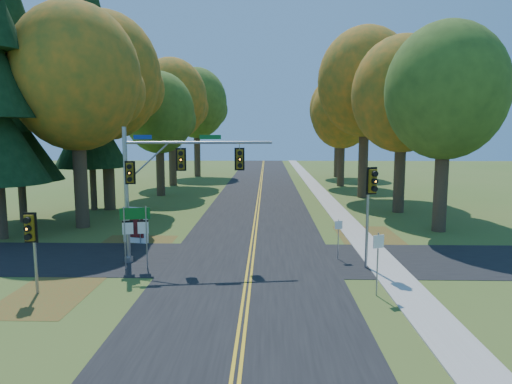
{
  "coord_description": "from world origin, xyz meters",
  "views": [
    {
      "loc": [
        0.78,
        -19.5,
        6.11
      ],
      "look_at": [
        0.23,
        2.76,
        3.2
      ],
      "focal_mm": 32.0,
      "sensor_mm": 36.0,
      "label": 1
    }
  ],
  "objects_px": {
    "route_sign_cluster": "(135,225)",
    "info_kiosk": "(135,225)",
    "traffic_mast": "(164,176)",
    "east_signal_pole": "(371,192)"
  },
  "relations": [
    {
      "from": "traffic_mast",
      "to": "east_signal_pole",
      "type": "height_order",
      "value": "traffic_mast"
    },
    {
      "from": "east_signal_pole",
      "to": "route_sign_cluster",
      "type": "height_order",
      "value": "east_signal_pole"
    },
    {
      "from": "east_signal_pole",
      "to": "traffic_mast",
      "type": "bearing_deg",
      "value": 152.07
    },
    {
      "from": "route_sign_cluster",
      "to": "info_kiosk",
      "type": "relative_size",
      "value": 1.42
    },
    {
      "from": "east_signal_pole",
      "to": "route_sign_cluster",
      "type": "xyz_separation_m",
      "value": [
        -10.48,
        -0.13,
        -1.49
      ]
    },
    {
      "from": "traffic_mast",
      "to": "route_sign_cluster",
      "type": "height_order",
      "value": "traffic_mast"
    },
    {
      "from": "east_signal_pole",
      "to": "route_sign_cluster",
      "type": "distance_m",
      "value": 10.58
    },
    {
      "from": "traffic_mast",
      "to": "info_kiosk",
      "type": "xyz_separation_m",
      "value": [
        -2.48,
        3.64,
        -3.1
      ]
    },
    {
      "from": "east_signal_pole",
      "to": "info_kiosk",
      "type": "height_order",
      "value": "east_signal_pole"
    },
    {
      "from": "route_sign_cluster",
      "to": "info_kiosk",
      "type": "bearing_deg",
      "value": 94.19
    }
  ]
}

